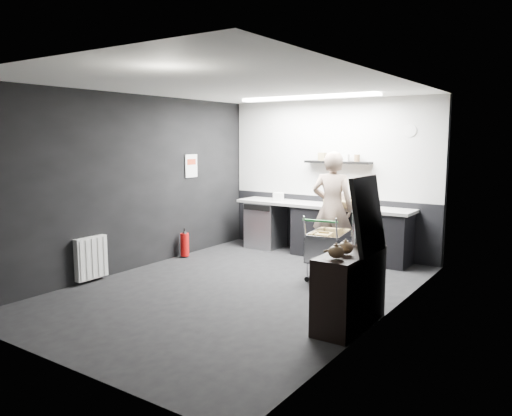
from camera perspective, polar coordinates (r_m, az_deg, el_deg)
The scene contains 22 objects.
floor at distance 6.86m, azimuth -1.96°, elevation -9.25°, with size 5.50×5.50×0.00m, color black.
ceiling at distance 6.59m, azimuth -2.07°, elevation 13.80°, with size 5.50×5.50×0.00m, color white.
wall_back at distance 8.95m, azimuth 8.48°, elevation 3.54°, with size 5.50×5.50×0.00m, color black.
wall_front at distance 4.68m, azimuth -22.33°, elevation -1.03°, with size 5.50×5.50×0.00m, color black.
wall_left at distance 7.93m, azimuth -13.76°, elevation 2.83°, with size 5.50×5.50×0.00m, color black.
wall_right at distance 5.65m, azimuth 14.58°, elevation 0.78°, with size 5.50×5.50×0.00m, color black.
kitchen_wall_panel at distance 8.90m, azimuth 8.49°, elevation 6.74°, with size 3.95×0.02×1.70m, color silver.
dado_panel at distance 9.03m, azimuth 8.31°, elevation -1.85°, with size 3.95×0.02×1.00m, color black.
floating_shelf at distance 8.73m, azimuth 9.33°, elevation 5.18°, with size 1.20×0.22×0.04m, color black.
wall_clock at distance 8.38m, azimuth 17.24°, elevation 8.44°, with size 0.20×0.20×0.03m, color silver.
poster at distance 8.83m, azimuth -7.42°, elevation 4.80°, with size 0.02×0.30×0.40m, color white.
poster_red_band at distance 8.82m, azimuth -7.41°, elevation 5.25°, with size 0.01×0.22×0.10m, color red.
radiator at distance 7.48m, azimuth -18.33°, elevation -5.43°, with size 0.10×0.50×0.60m, color silver.
ceiling_strip at distance 8.14m, azimuth 5.84°, elevation 12.44°, with size 2.40×0.20×0.04m, color white.
prep_counter at distance 8.71m, azimuth 8.21°, elevation -2.51°, with size 3.20×0.61×0.90m.
person at distance 8.11m, azimuth 8.71°, elevation -0.01°, with size 0.67×0.44×1.83m, color beige.
shopping_cart at distance 7.38m, azimuth 8.29°, elevation -4.57°, with size 0.62×0.91×0.92m.
sideboard at distance 5.56m, azimuth 10.90°, elevation -7.91°, with size 0.47×1.09×1.64m.
fire_extinguisher at distance 8.66m, azimuth -8.15°, elevation -4.07°, with size 0.15×0.15×0.48m.
cardboard_box at distance 8.46m, azimuth 9.94°, elevation 0.55°, with size 0.54×0.41×0.11m, color olive.
pink_tub at distance 8.55m, azimuth 9.34°, elevation 1.02°, with size 0.22×0.22×0.22m, color beige.
white_container at distance 9.05m, azimuth 2.58°, elevation 1.29°, with size 0.17×0.13×0.15m, color silver.
Camera 1 is at (3.88, -5.28, 2.04)m, focal length 35.00 mm.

